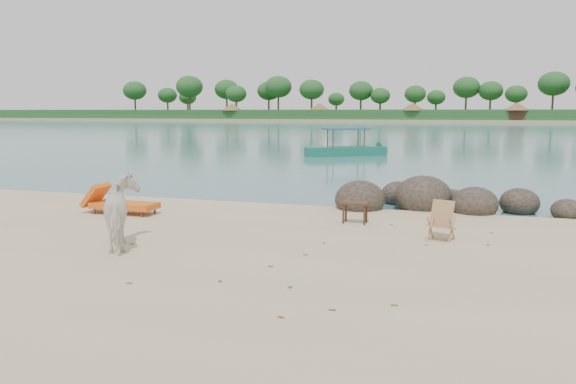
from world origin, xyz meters
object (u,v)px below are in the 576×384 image
cow (124,213)px  side_table (355,214)px  boulders (430,200)px  lounge_chair (124,202)px  deck_chair (441,223)px  boat_near (346,133)px

cow → side_table: cow is taller
boulders → cow: cow is taller
lounge_chair → side_table: bearing=5.5°
cow → deck_chair: size_ratio=2.08×
side_table → boat_near: (-4.65, 21.51, 1.14)m
cow → lounge_chair: bearing=-91.9°
deck_chair → side_table: bearing=168.3°
boulders → cow: (-5.61, -6.63, 0.49)m
side_table → lounge_chair: 6.15m
cow → lounge_chair: cow is taller
side_table → cow: bearing=-136.5°
boulders → deck_chair: size_ratio=7.89×
boat_near → boulders: bearing=-102.4°
boulders → lounge_chair: 8.46m
side_table → lounge_chair: (-6.12, -0.57, 0.07)m
deck_chair → boat_near: (-6.74, 22.78, 0.99)m
cow → lounge_chair: (-2.14, 3.21, -0.39)m
lounge_chair → boulders: bearing=23.9°
cow → lounge_chair: size_ratio=0.77×
cow → deck_chair: (6.08, 2.52, -0.31)m
side_table → lounge_chair: lounge_chair is taller
cow → side_table: size_ratio=2.67×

